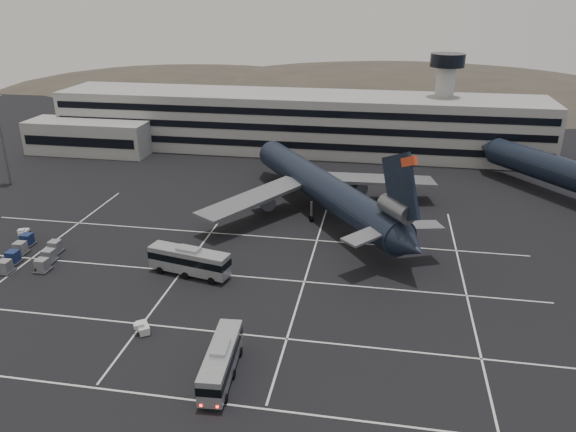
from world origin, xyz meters
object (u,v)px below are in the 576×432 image
(bus_near, at_px, (221,360))
(bus_far, at_px, (189,260))
(tug_a, at_px, (24,233))
(uld_cluster, at_px, (30,254))
(trijet_main, at_px, (324,188))

(bus_near, distance_m, bus_far, 23.83)
(bus_far, height_order, tug_a, bus_far)
(bus_near, xyz_separation_m, uld_cluster, (-36.22, 21.60, -1.22))
(tug_a, distance_m, uld_cluster, 10.00)
(tug_a, xyz_separation_m, uld_cluster, (6.31, -7.75, 0.35))
(bus_near, distance_m, uld_cluster, 42.19)
(bus_near, relative_size, uld_cluster, 0.96)
(bus_far, bearing_deg, bus_near, -140.71)
(trijet_main, bearing_deg, bus_far, -156.34)
(bus_far, relative_size, uld_cluster, 1.06)
(bus_far, xyz_separation_m, tug_a, (-31.64, 8.15, -1.75))
(bus_near, xyz_separation_m, tug_a, (-42.53, 29.35, -1.57))
(trijet_main, distance_m, bus_near, 47.17)
(tug_a, bearing_deg, uld_cluster, -60.56)
(trijet_main, distance_m, bus_far, 30.44)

